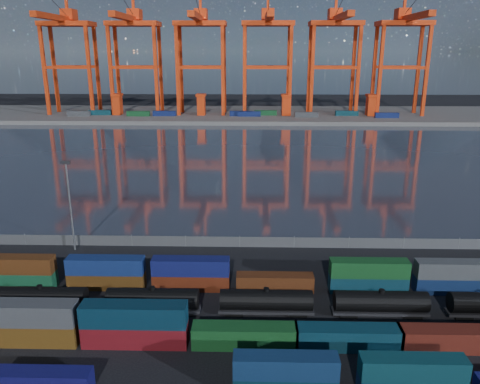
{
  "coord_description": "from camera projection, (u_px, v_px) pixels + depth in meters",
  "views": [
    {
      "loc": [
        2.05,
        -51.72,
        34.6
      ],
      "look_at": [
        0.0,
        30.0,
        10.0
      ],
      "focal_mm": 35.0,
      "sensor_mm": 36.0,
      "label": 1
    }
  ],
  "objects": [
    {
      "name": "ground",
      "position": [
        234.0,
        335.0,
        59.53
      ],
      "size": [
        700.0,
        700.0,
        0.0
      ],
      "primitive_type": "plane",
      "color": "black",
      "rests_on": "ground"
    },
    {
      "name": "harbor_water",
      "position": [
        245.0,
        157.0,
        160.04
      ],
      "size": [
        700.0,
        700.0,
        0.0
      ],
      "primitive_type": "plane",
      "color": "#2C323F",
      "rests_on": "ground"
    },
    {
      "name": "far_quay",
      "position": [
        248.0,
        114.0,
        260.27
      ],
      "size": [
        700.0,
        70.0,
        2.0
      ],
      "primitive_type": "cube",
      "color": "#514F4C",
      "rests_on": "ground"
    },
    {
      "name": "container_row_south",
      "position": [
        174.0,
        378.0,
        49.02
      ],
      "size": [
        138.23,
        2.21,
        4.71
      ],
      "color": "#46474B",
      "rests_on": "ground"
    },
    {
      "name": "container_row_mid",
      "position": [
        324.0,
        333.0,
        56.52
      ],
      "size": [
        141.61,
        2.61,
        5.56
      ],
      "color": "#38393C",
      "rests_on": "ground"
    },
    {
      "name": "container_row_north",
      "position": [
        231.0,
        277.0,
        70.35
      ],
      "size": [
        127.29,
        2.36,
        5.03
      ],
      "color": "#111855",
      "rests_on": "ground"
    },
    {
      "name": "tanker_string",
      "position": [
        266.0,
        301.0,
        63.6
      ],
      "size": [
        105.99,
        2.79,
        3.99
      ],
      "color": "black",
      "rests_on": "ground"
    },
    {
      "name": "waterfront_fence",
      "position": [
        240.0,
        242.0,
        86.04
      ],
      "size": [
        160.12,
        0.12,
        2.2
      ],
      "color": "#595B5E",
      "rests_on": "ground"
    },
    {
      "name": "yard_light_mast",
      "position": [
        70.0,
        201.0,
        82.46
      ],
      "size": [
        1.6,
        0.4,
        16.6
      ],
      "color": "slate",
      "rests_on": "ground"
    },
    {
      "name": "gantry_cranes",
      "position": [
        234.0,
        35.0,
        241.8
      ],
      "size": [
        201.94,
        51.73,
        70.06
      ],
      "color": "red",
      "rests_on": "ground"
    },
    {
      "name": "quay_containers",
      "position": [
        227.0,
        114.0,
        245.96
      ],
      "size": [
        172.58,
        10.99,
        2.6
      ],
      "color": "navy",
      "rests_on": "far_quay"
    },
    {
      "name": "straddle_carriers",
      "position": [
        243.0,
        104.0,
        248.79
      ],
      "size": [
        140.0,
        7.0,
        11.1
      ],
      "color": "red",
      "rests_on": "far_quay"
    }
  ]
}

